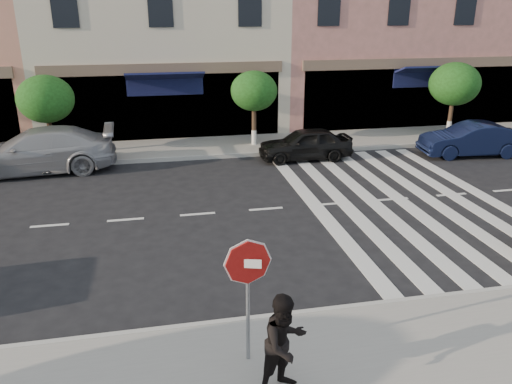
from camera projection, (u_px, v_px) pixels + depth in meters
name	position (u px, v px, depth m)	size (l,w,h in m)	color
ground	(215.00, 286.00, 10.55)	(120.00, 120.00, 0.00)	black
sidewalk_far	(182.00, 148.00, 20.64)	(60.00, 3.00, 0.15)	gray
building_centre	(158.00, 9.00, 24.18)	(11.00, 9.00, 11.00)	beige
street_tree_wb	(46.00, 99.00, 18.75)	(2.10, 2.10, 3.06)	#473323
street_tree_c	(254.00, 91.00, 20.22)	(1.90, 1.90, 3.04)	#473323
street_tree_ea	(455.00, 84.00, 21.90)	(2.20, 2.20, 3.19)	#473323
stop_sign	(248.00, 273.00, 7.58)	(0.73, 0.26, 2.15)	gray
walker	(285.00, 344.00, 7.23)	(0.78, 0.60, 1.60)	black
car_far_left	(38.00, 151.00, 17.68)	(2.18, 5.37, 1.56)	#95969A
car_far_mid	(305.00, 144.00, 19.23)	(1.45, 3.60, 1.23)	black
car_far_right	(471.00, 140.00, 19.68)	(1.39, 3.97, 1.31)	black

